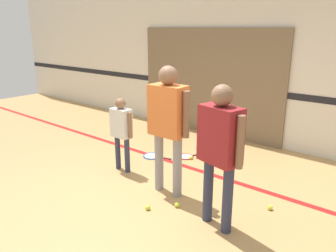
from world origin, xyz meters
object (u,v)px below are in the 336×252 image
at_px(tennis_ball_stray_right, 270,207).
at_px(tennis_ball_stray_left, 177,205).
at_px(person_student_left, 121,127).
at_px(racket_spare_on_floor, 187,156).
at_px(racket_second_spare, 153,156).
at_px(person_student_right, 220,142).
at_px(tennis_ball_near_instructor, 148,207).
at_px(tennis_ball_by_spare_racket, 191,158).
at_px(person_instructor, 168,117).

bearing_deg(tennis_ball_stray_right, tennis_ball_stray_left, -143.71).
relative_size(person_student_left, tennis_ball_stray_right, 17.91).
height_order(racket_spare_on_floor, racket_second_spare, same).
bearing_deg(tennis_ball_stray_right, person_student_right, -115.93).
relative_size(person_student_left, tennis_ball_near_instructor, 17.91).
bearing_deg(racket_spare_on_floor, tennis_ball_by_spare_racket, -77.64).
bearing_deg(tennis_ball_by_spare_racket, tennis_ball_stray_left, -60.89).
height_order(person_instructor, tennis_ball_stray_right, person_instructor).
height_order(person_instructor, tennis_ball_by_spare_racket, person_instructor).
bearing_deg(tennis_ball_by_spare_racket, person_student_left, -119.06).
distance_m(person_instructor, tennis_ball_near_instructor, 1.18).
bearing_deg(person_instructor, person_student_right, -16.73).
bearing_deg(tennis_ball_near_instructor, tennis_ball_stray_right, 39.30).
distance_m(person_instructor, tennis_ball_stray_right, 1.72).
distance_m(person_instructor, person_student_left, 1.09).
distance_m(person_instructor, tennis_ball_by_spare_racket, 1.63).
bearing_deg(person_instructor, tennis_ball_by_spare_racket, 109.83).
xyz_separation_m(tennis_ball_by_spare_racket, tennis_ball_stray_right, (1.73, -0.72, 0.00)).
bearing_deg(tennis_ball_stray_right, tennis_ball_near_instructor, -140.70).
distance_m(racket_spare_on_floor, tennis_ball_near_instructor, 1.86).
height_order(person_student_left, tennis_ball_by_spare_racket, person_student_left).
bearing_deg(person_instructor, person_student_left, 173.00).
xyz_separation_m(person_instructor, person_student_right, (0.94, -0.27, -0.06)).
bearing_deg(person_student_right, person_student_left, 1.99).
bearing_deg(tennis_ball_by_spare_racket, racket_second_spare, -151.51).
relative_size(tennis_ball_near_instructor, tennis_ball_by_spare_racket, 1.00).
xyz_separation_m(person_student_right, tennis_ball_stray_right, (0.35, 0.72, -0.99)).
bearing_deg(person_instructor, tennis_ball_stray_right, 18.52).
xyz_separation_m(person_instructor, tennis_ball_by_spare_racket, (-0.44, 1.17, -1.05)).
xyz_separation_m(racket_second_spare, tennis_ball_near_instructor, (1.14, -1.37, 0.02)).
relative_size(person_instructor, tennis_ball_stray_left, 26.50).
xyz_separation_m(person_student_left, person_student_right, (1.97, -0.38, 0.29)).
distance_m(racket_second_spare, tennis_ball_stray_right, 2.37).
bearing_deg(racket_spare_on_floor, tennis_ball_stray_right, -81.69).
height_order(person_instructor, person_student_left, person_instructor).
height_order(person_instructor, racket_second_spare, person_instructor).
height_order(racket_spare_on_floor, tennis_ball_near_instructor, tennis_ball_near_instructor).
bearing_deg(tennis_ball_stray_left, racket_spare_on_floor, 122.12).
bearing_deg(racket_spare_on_floor, racket_second_spare, 158.42).
bearing_deg(racket_second_spare, tennis_ball_stray_left, -52.21).
bearing_deg(racket_second_spare, person_student_left, -103.18).
xyz_separation_m(racket_second_spare, tennis_ball_stray_left, (1.39, -1.09, 0.02)).
xyz_separation_m(person_instructor, tennis_ball_near_instructor, (0.10, -0.53, -1.05)).
relative_size(person_student_right, tennis_ball_by_spare_racket, 24.95).
distance_m(person_student_left, tennis_ball_near_instructor, 1.47).
height_order(person_student_right, racket_second_spare, person_student_right).
distance_m(person_student_right, tennis_ball_by_spare_racket, 2.23).
relative_size(person_student_right, tennis_ball_stray_right, 24.95).
bearing_deg(tennis_ball_by_spare_racket, tennis_ball_stray_right, -22.62).
relative_size(person_student_left, racket_spare_on_floor, 2.39).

